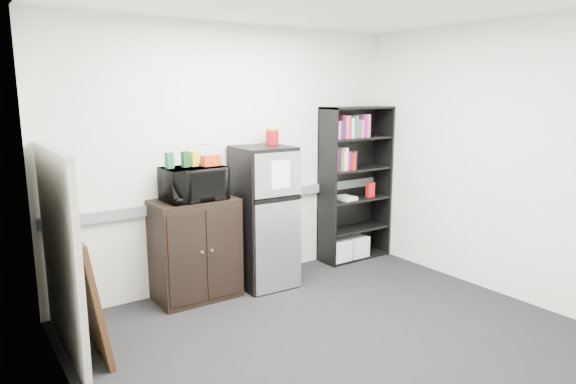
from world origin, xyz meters
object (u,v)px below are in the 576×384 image
at_px(bookshelf, 354,180).
at_px(cabinet, 195,249).
at_px(refrigerator, 264,217).
at_px(microwave, 194,184).
at_px(cubicle_partition, 60,253).

bearing_deg(bookshelf, cabinet, -178.22).
bearing_deg(cabinet, refrigerator, -6.14).
relative_size(microwave, refrigerator, 0.39).
bearing_deg(cabinet, bookshelf, 1.78).
height_order(cubicle_partition, refrigerator, cubicle_partition).
relative_size(cubicle_partition, microwave, 2.81).
xyz_separation_m(bookshelf, cubicle_partition, (-3.41, -0.49, -0.16)).
xyz_separation_m(cubicle_partition, cabinet, (1.30, 0.42, -0.31)).
bearing_deg(refrigerator, bookshelf, 8.40).
bearing_deg(bookshelf, refrigerator, -173.91).
bearing_deg(bookshelf, cubicle_partition, -171.87).
bearing_deg(cubicle_partition, bookshelf, 8.13).
height_order(cabinet, refrigerator, refrigerator).
xyz_separation_m(microwave, refrigerator, (0.75, -0.06, -0.42)).
xyz_separation_m(cubicle_partition, microwave, (1.30, 0.40, 0.35)).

